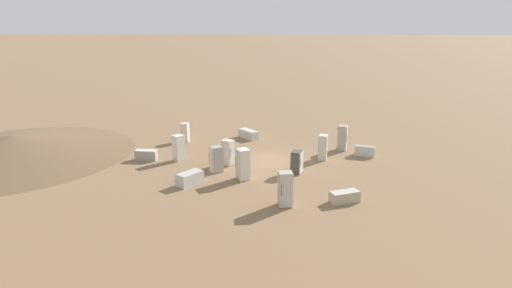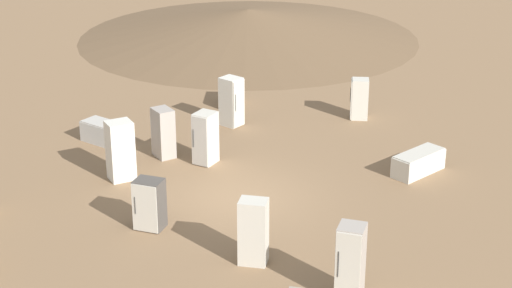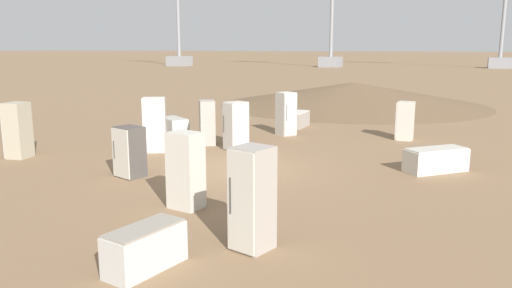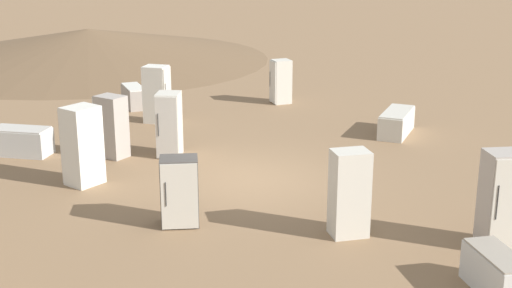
{
  "view_description": "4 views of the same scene",
  "coord_description": "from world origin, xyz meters",
  "px_view_note": "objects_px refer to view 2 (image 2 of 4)",
  "views": [
    {
      "loc": [
        -26.69,
        -1.2,
        9.03
      ],
      "look_at": [
        -1.3,
        0.84,
        1.56
      ],
      "focal_mm": 28.0,
      "sensor_mm": 36.0,
      "label": 1
    },
    {
      "loc": [
        0.94,
        -23.19,
        11.14
      ],
      "look_at": [
        0.53,
        1.35,
        1.25
      ],
      "focal_mm": 60.0,
      "sensor_mm": 36.0,
      "label": 2
    },
    {
      "loc": [
        6.22,
        -13.42,
        3.65
      ],
      "look_at": [
        0.63,
        0.31,
        0.78
      ],
      "focal_mm": 35.0,
      "sensor_mm": 36.0,
      "label": 3
    },
    {
      "loc": [
        -6.53,
        -15.14,
        5.91
      ],
      "look_at": [
        -0.15,
        -0.76,
        1.18
      ],
      "focal_mm": 50.0,
      "sensor_mm": 36.0,
      "label": 4
    }
  ],
  "objects_px": {
    "discarded_fridge_7": "(205,138)",
    "discarded_fridge_10": "(120,150)",
    "discarded_fridge_8": "(104,132)",
    "discarded_fridge_11": "(253,231)",
    "discarded_fridge_12": "(149,204)",
    "discarded_fridge_9": "(418,163)",
    "discarded_fridge_1": "(231,102)",
    "discarded_fridge_3": "(230,95)",
    "discarded_fridge_6": "(359,99)",
    "discarded_fridge_13": "(163,133)",
    "discarded_fridge_2": "(350,262)"
  },
  "relations": [
    {
      "from": "discarded_fridge_11",
      "to": "discarded_fridge_3",
      "type": "bearing_deg",
      "value": 105.78
    },
    {
      "from": "discarded_fridge_6",
      "to": "discarded_fridge_13",
      "type": "height_order",
      "value": "discarded_fridge_13"
    },
    {
      "from": "discarded_fridge_7",
      "to": "discarded_fridge_10",
      "type": "xyz_separation_m",
      "value": [
        -2.57,
        -1.32,
        0.09
      ]
    },
    {
      "from": "discarded_fridge_3",
      "to": "discarded_fridge_12",
      "type": "distance_m",
      "value": 10.7
    },
    {
      "from": "discarded_fridge_6",
      "to": "discarded_fridge_12",
      "type": "relative_size",
      "value": 1.06
    },
    {
      "from": "discarded_fridge_6",
      "to": "discarded_fridge_7",
      "type": "relative_size",
      "value": 0.88
    },
    {
      "from": "discarded_fridge_6",
      "to": "discarded_fridge_9",
      "type": "relative_size",
      "value": 0.82
    },
    {
      "from": "discarded_fridge_2",
      "to": "discarded_fridge_13",
      "type": "bearing_deg",
      "value": -41.07
    },
    {
      "from": "discarded_fridge_13",
      "to": "discarded_fridge_8",
      "type": "bearing_deg",
      "value": 118.75
    },
    {
      "from": "discarded_fridge_3",
      "to": "discarded_fridge_12",
      "type": "xyz_separation_m",
      "value": [
        -1.77,
        -10.55,
        0.36
      ]
    },
    {
      "from": "discarded_fridge_2",
      "to": "discarded_fridge_12",
      "type": "bearing_deg",
      "value": -17.06
    },
    {
      "from": "discarded_fridge_2",
      "to": "discarded_fridge_9",
      "type": "relative_size",
      "value": 1.02
    },
    {
      "from": "discarded_fridge_6",
      "to": "discarded_fridge_13",
      "type": "distance_m",
      "value": 7.89
    },
    {
      "from": "discarded_fridge_11",
      "to": "discarded_fridge_12",
      "type": "bearing_deg",
      "value": 157.95
    },
    {
      "from": "discarded_fridge_1",
      "to": "discarded_fridge_11",
      "type": "xyz_separation_m",
      "value": [
        1.0,
        -10.08,
        -0.02
      ]
    },
    {
      "from": "discarded_fridge_2",
      "to": "discarded_fridge_3",
      "type": "relative_size",
      "value": 1.26
    },
    {
      "from": "discarded_fridge_11",
      "to": "discarded_fridge_7",
      "type": "bearing_deg",
      "value": 115.1
    },
    {
      "from": "discarded_fridge_6",
      "to": "discarded_fridge_11",
      "type": "xyz_separation_m",
      "value": [
        -3.75,
        -10.87,
        0.12
      ]
    },
    {
      "from": "discarded_fridge_6",
      "to": "discarded_fridge_12",
      "type": "xyz_separation_m",
      "value": [
        -6.68,
        -9.0,
        -0.04
      ]
    },
    {
      "from": "discarded_fridge_12",
      "to": "discarded_fridge_13",
      "type": "bearing_deg",
      "value": -69.21
    },
    {
      "from": "discarded_fridge_3",
      "to": "discarded_fridge_11",
      "type": "distance_m",
      "value": 12.48
    },
    {
      "from": "discarded_fridge_7",
      "to": "discarded_fridge_13",
      "type": "bearing_deg",
      "value": 7.99
    },
    {
      "from": "discarded_fridge_9",
      "to": "discarded_fridge_11",
      "type": "height_order",
      "value": "discarded_fridge_11"
    },
    {
      "from": "discarded_fridge_10",
      "to": "discarded_fridge_11",
      "type": "distance_m",
      "value": 6.74
    },
    {
      "from": "discarded_fridge_2",
      "to": "discarded_fridge_13",
      "type": "xyz_separation_m",
      "value": [
        -5.49,
        8.72,
        -0.11
      ]
    },
    {
      "from": "discarded_fridge_6",
      "to": "discarded_fridge_2",
      "type": "bearing_deg",
      "value": 177.33
    },
    {
      "from": "discarded_fridge_9",
      "to": "discarded_fridge_1",
      "type": "bearing_deg",
      "value": -168.03
    },
    {
      "from": "discarded_fridge_1",
      "to": "discarded_fridge_11",
      "type": "distance_m",
      "value": 10.13
    },
    {
      "from": "discarded_fridge_8",
      "to": "discarded_fridge_11",
      "type": "xyz_separation_m",
      "value": [
        5.39,
        -8.26,
        0.51
      ]
    },
    {
      "from": "discarded_fridge_6",
      "to": "discarded_fridge_10",
      "type": "bearing_deg",
      "value": 128.99
    },
    {
      "from": "discarded_fridge_2",
      "to": "discarded_fridge_9",
      "type": "xyz_separation_m",
      "value": [
        2.85,
        7.47,
        -0.6
      ]
    },
    {
      "from": "discarded_fridge_8",
      "to": "discarded_fridge_9",
      "type": "relative_size",
      "value": 0.93
    },
    {
      "from": "discarded_fridge_11",
      "to": "discarded_fridge_13",
      "type": "distance_m",
      "value": 7.73
    },
    {
      "from": "discarded_fridge_9",
      "to": "discarded_fridge_10",
      "type": "distance_m",
      "value": 9.49
    },
    {
      "from": "discarded_fridge_8",
      "to": "discarded_fridge_11",
      "type": "relative_size",
      "value": 0.98
    },
    {
      "from": "discarded_fridge_12",
      "to": "discarded_fridge_13",
      "type": "distance_m",
      "value": 5.2
    },
    {
      "from": "discarded_fridge_7",
      "to": "discarded_fridge_8",
      "type": "xyz_separation_m",
      "value": [
        -3.69,
        1.74,
        -0.5
      ]
    },
    {
      "from": "discarded_fridge_1",
      "to": "discarded_fridge_10",
      "type": "xyz_separation_m",
      "value": [
        -3.28,
        -4.88,
        0.05
      ]
    },
    {
      "from": "discarded_fridge_6",
      "to": "discarded_fridge_10",
      "type": "xyz_separation_m",
      "value": [
        -8.03,
        -5.66,
        0.19
      ]
    },
    {
      "from": "discarded_fridge_3",
      "to": "discarded_fridge_12",
      "type": "height_order",
      "value": "discarded_fridge_12"
    },
    {
      "from": "discarded_fridge_2",
      "to": "discarded_fridge_8",
      "type": "height_order",
      "value": "discarded_fridge_2"
    },
    {
      "from": "discarded_fridge_3",
      "to": "discarded_fridge_11",
      "type": "xyz_separation_m",
      "value": [
        1.16,
        -12.42,
        0.52
      ]
    },
    {
      "from": "discarded_fridge_9",
      "to": "discarded_fridge_13",
      "type": "height_order",
      "value": "discarded_fridge_13"
    },
    {
      "from": "discarded_fridge_8",
      "to": "discarded_fridge_9",
      "type": "height_order",
      "value": "discarded_fridge_8"
    },
    {
      "from": "discarded_fridge_1",
      "to": "discarded_fridge_7",
      "type": "relative_size",
      "value": 1.04
    },
    {
      "from": "discarded_fridge_7",
      "to": "discarded_fridge_10",
      "type": "distance_m",
      "value": 2.89
    },
    {
      "from": "discarded_fridge_8",
      "to": "discarded_fridge_13",
      "type": "distance_m",
      "value": 2.59
    },
    {
      "from": "discarded_fridge_9",
      "to": "discarded_fridge_13",
      "type": "xyz_separation_m",
      "value": [
        -8.33,
        1.25,
        0.49
      ]
    },
    {
      "from": "discarded_fridge_8",
      "to": "discarded_fridge_1",
      "type": "bearing_deg",
      "value": -32.0
    },
    {
      "from": "discarded_fridge_2",
      "to": "discarded_fridge_12",
      "type": "height_order",
      "value": "discarded_fridge_2"
    }
  ]
}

